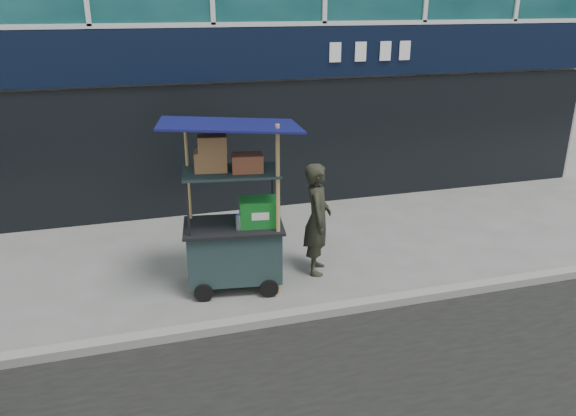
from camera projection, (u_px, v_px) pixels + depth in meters
name	position (u px, v px, depth m)	size (l,w,h in m)	color
ground	(274.00, 314.00, 7.22)	(80.00, 80.00, 0.00)	#62625D
curb	(278.00, 318.00, 7.01)	(80.00, 0.18, 0.12)	gray
vendor_cart	(235.00, 230.00, 7.65)	(1.94, 1.50, 2.41)	#192A2B
vendor_man	(317.00, 219.00, 8.09)	(0.61, 0.40, 1.66)	#28291E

